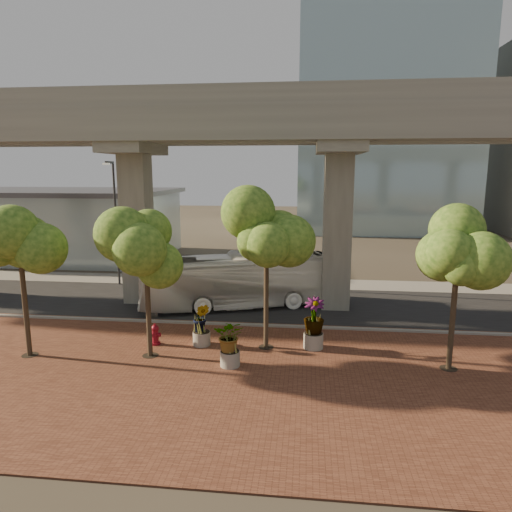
# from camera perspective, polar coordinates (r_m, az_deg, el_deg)

# --- Properties ---
(ground) EXTENTS (160.00, 160.00, 0.00)m
(ground) POSITION_cam_1_polar(r_m,az_deg,el_deg) (26.22, -3.27, -7.26)
(ground) COLOR #3C362B
(ground) RESTS_ON ground
(brick_plaza) EXTENTS (70.00, 13.00, 0.06)m
(brick_plaza) POSITION_cam_1_polar(r_m,az_deg,el_deg) (18.91, -7.47, -14.55)
(brick_plaza) COLOR brown
(brick_plaza) RESTS_ON ground
(asphalt_road) EXTENTS (90.00, 8.00, 0.04)m
(asphalt_road) POSITION_cam_1_polar(r_m,az_deg,el_deg) (28.10, -2.58, -5.98)
(asphalt_road) COLOR black
(asphalt_road) RESTS_ON ground
(curb_strip) EXTENTS (70.00, 0.25, 0.16)m
(curb_strip) POSITION_cam_1_polar(r_m,az_deg,el_deg) (24.33, -4.07, -8.51)
(curb_strip) COLOR gray
(curb_strip) RESTS_ON ground
(far_sidewalk) EXTENTS (90.00, 3.00, 0.06)m
(far_sidewalk) POSITION_cam_1_polar(r_m,az_deg,el_deg) (33.35, -1.11, -3.28)
(far_sidewalk) COLOR gray
(far_sidewalk) RESTS_ON ground
(transit_viaduct) EXTENTS (72.00, 5.60, 12.40)m
(transit_viaduct) POSITION_cam_1_polar(r_m,az_deg,el_deg) (26.94, -2.71, 9.00)
(transit_viaduct) COLOR gray
(transit_viaduct) RESTS_ON ground
(station_pavilion) EXTENTS (23.00, 13.00, 6.30)m
(station_pavilion) POSITION_cam_1_polar(r_m,az_deg,el_deg) (47.53, -24.37, 3.86)
(station_pavilion) COLOR #ACBFC5
(station_pavilion) RESTS_ON ground
(transit_bus) EXTENTS (11.88, 6.17, 3.23)m
(transit_bus) POSITION_cam_1_polar(r_m,az_deg,el_deg) (27.11, -2.21, -3.10)
(transit_bus) COLOR white
(transit_bus) RESTS_ON ground
(fire_hydrant) EXTENTS (0.50, 0.45, 1.00)m
(fire_hydrant) POSITION_cam_1_polar(r_m,az_deg,el_deg) (22.03, -12.48, -9.55)
(fire_hydrant) COLOR maroon
(fire_hydrant) RESTS_ON ground
(planter_front) EXTENTS (1.82, 1.82, 2.01)m
(planter_front) POSITION_cam_1_polar(r_m,az_deg,el_deg) (19.07, -3.29, -10.18)
(planter_front) COLOR #A29C92
(planter_front) RESTS_ON ground
(planter_right) EXTENTS (2.20, 2.20, 2.35)m
(planter_right) POSITION_cam_1_polar(r_m,az_deg,el_deg) (20.96, 7.25, -7.70)
(planter_right) COLOR gray
(planter_right) RESTS_ON ground
(planter_left) EXTENTS (1.81, 1.81, 1.99)m
(planter_left) POSITION_cam_1_polar(r_m,az_deg,el_deg) (21.37, -6.86, -7.94)
(planter_left) COLOR gray
(planter_left) RESTS_ON ground
(street_tree_far_west) EXTENTS (3.66, 3.66, 6.71)m
(street_tree_far_west) POSITION_cam_1_polar(r_m,az_deg,el_deg) (21.57, -27.50, 1.50)
(street_tree_far_west) COLOR #433326
(street_tree_far_west) RESTS_ON ground
(street_tree_near_west) EXTENTS (3.86, 3.86, 6.28)m
(street_tree_near_west) POSITION_cam_1_polar(r_m,az_deg,el_deg) (19.73, -13.61, 0.15)
(street_tree_near_west) COLOR #433326
(street_tree_near_west) RESTS_ON ground
(street_tree_near_east) EXTENTS (3.87, 3.87, 7.02)m
(street_tree_near_east) POSITION_cam_1_polar(r_m,az_deg,el_deg) (20.02, 1.32, 2.72)
(street_tree_near_east) COLOR #433326
(street_tree_near_east) RESTS_ON ground
(street_tree_far_east) EXTENTS (3.47, 3.47, 6.34)m
(street_tree_far_east) POSITION_cam_1_polar(r_m,az_deg,el_deg) (19.49, 23.92, 0.10)
(street_tree_far_east) COLOR #433326
(street_tree_far_east) RESTS_ON ground
(streetlamp_west) EXTENTS (0.43, 1.25, 8.63)m
(streetlamp_west) POSITION_cam_1_polar(r_m,az_deg,el_deg) (33.23, -17.21, 4.96)
(streetlamp_west) COLOR #2D2D32
(streetlamp_west) RESTS_ON ground
(streetlamp_east) EXTENTS (0.40, 1.17, 8.05)m
(streetlamp_east) POSITION_cam_1_polar(r_m,az_deg,el_deg) (30.33, 11.23, 4.10)
(streetlamp_east) COLOR #29282D
(streetlamp_east) RESTS_ON ground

